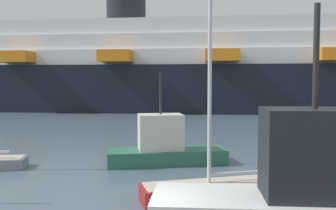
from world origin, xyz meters
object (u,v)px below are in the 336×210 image
object	(u,v)px
sailboat_1	(221,184)
cruise_ship	(267,70)
fishing_boat_0	(303,192)
fishing_boat_1	(164,146)

from	to	relation	value
sailboat_1	cruise_ship	world-z (taller)	cruise_ship
sailboat_1	cruise_ship	distance (m)	48.24
sailboat_1	fishing_boat_0	bearing A→B (deg)	105.44
fishing_boat_0	fishing_boat_1	distance (m)	10.90
sailboat_1	fishing_boat_1	world-z (taller)	sailboat_1
fishing_boat_1	cruise_ship	world-z (taller)	cruise_ship
cruise_ship	fishing_boat_0	bearing A→B (deg)	-96.40
sailboat_1	fishing_boat_1	distance (m)	6.85
fishing_boat_1	cruise_ship	bearing A→B (deg)	-121.59
sailboat_1	fishing_boat_0	world-z (taller)	sailboat_1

